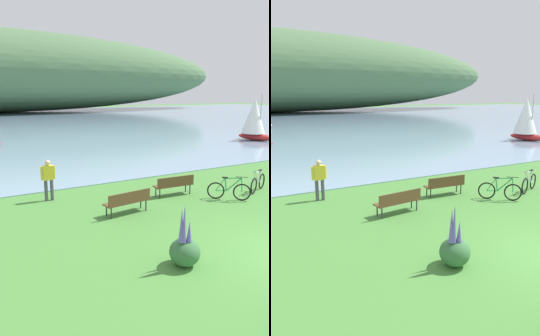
% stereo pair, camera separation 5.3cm
% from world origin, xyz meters
% --- Properties ---
extents(bay_water, '(180.00, 80.00, 0.04)m').
position_xyz_m(bay_water, '(0.00, 49.23, 0.02)').
color(bay_water, '#7A99B2').
rests_on(bay_water, ground).
extents(park_bench_near_camera, '(1.82, 0.58, 0.88)m').
position_xyz_m(park_bench_near_camera, '(0.43, 6.01, 0.52)').
color(park_bench_near_camera, brown).
rests_on(park_bench_near_camera, ground).
extents(park_bench_further_along, '(1.84, 0.67, 0.88)m').
position_xyz_m(park_bench_further_along, '(-2.38, 4.98, 0.52)').
color(park_bench_further_along, brown).
rests_on(park_bench_further_along, ground).
extents(bicycle_leaning_near_bench, '(1.66, 0.74, 1.01)m').
position_xyz_m(bicycle_leaning_near_bench, '(4.14, 4.73, 0.40)').
color(bicycle_leaning_near_bench, black).
rests_on(bicycle_leaning_near_bench, ground).
extents(bicycle_beside_path, '(1.34, 1.25, 1.01)m').
position_xyz_m(bicycle_beside_path, '(2.09, 4.44, 0.40)').
color(bicycle_beside_path, black).
rests_on(bicycle_beside_path, ground).
extents(person_at_shoreline, '(0.61, 0.24, 1.71)m').
position_xyz_m(person_at_shoreline, '(-4.48, 7.97, 0.98)').
color(person_at_shoreline, '#4C4C51').
rests_on(person_at_shoreline, ground).
extents(echium_bush_beside_closest, '(0.80, 0.80, 1.65)m').
position_xyz_m(echium_bush_beside_closest, '(-2.87, 0.92, 0.45)').
color(echium_bush_beside_closest, '#386B3D').
rests_on(echium_bush_beside_closest, ground).
extents(sailboat_nearest_to_shore, '(2.54, 3.71, 4.20)m').
position_xyz_m(sailboat_nearest_to_shore, '(16.91, 16.54, 2.02)').
color(sailboat_nearest_to_shore, '#B22323').
rests_on(sailboat_nearest_to_shore, bay_water).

